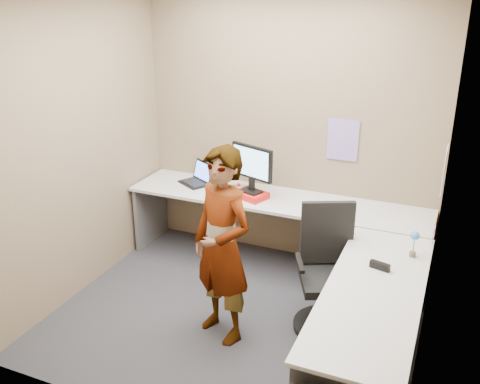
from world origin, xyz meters
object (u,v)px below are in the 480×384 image
at_px(person, 222,246).
at_px(office_chair, 328,281).
at_px(monitor, 252,165).
at_px(desk, 300,245).

bearing_deg(person, office_chair, 54.56).
distance_m(monitor, person, 1.23).
bearing_deg(monitor, office_chair, -17.51).
bearing_deg(desk, monitor, 141.45).
height_order(monitor, person, person).
relative_size(monitor, office_chair, 0.45).
bearing_deg(office_chair, desk, 120.45).
distance_m(monitor, office_chair, 1.38).
distance_m(office_chair, person, 0.94).
distance_m(desk, monitor, 0.98).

